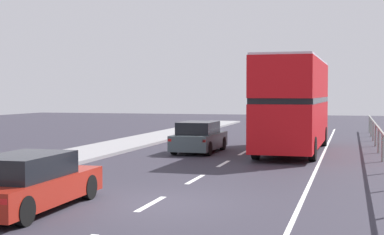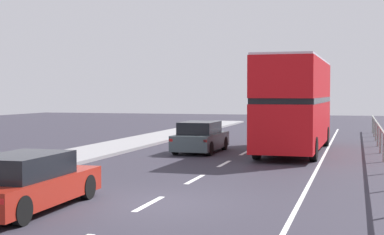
# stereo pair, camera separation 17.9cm
# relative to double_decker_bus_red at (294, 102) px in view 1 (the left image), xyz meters

# --- Properties ---
(ground_plane) EXTENTS (75.32, 120.00, 0.10)m
(ground_plane) POSITION_rel_double_decker_bus_red_xyz_m (-2.21, -13.66, -2.38)
(ground_plane) COLOR #2E2B36
(lane_paint_markings) EXTENTS (3.74, 46.00, 0.01)m
(lane_paint_markings) POSITION_rel_double_decker_bus_red_xyz_m (-0.03, -4.89, -2.32)
(lane_paint_markings) COLOR silver
(lane_paint_markings) RESTS_ON ground
(double_decker_bus_red) EXTENTS (2.76, 10.14, 4.35)m
(double_decker_bus_red) POSITION_rel_double_decker_bus_red_xyz_m (0.00, 0.00, 0.00)
(double_decker_bus_red) COLOR red
(double_decker_bus_red) RESTS_ON ground
(hatchback_car_near) EXTENTS (1.80, 4.59, 1.34)m
(hatchback_car_near) POSITION_rel_double_decker_bus_red_xyz_m (-4.73, -15.30, -1.68)
(hatchback_car_near) COLOR maroon
(hatchback_car_near) RESTS_ON ground
(sedan_car_ahead) EXTENTS (1.85, 4.15, 1.43)m
(sedan_car_ahead) POSITION_rel_double_decker_bus_red_xyz_m (-4.24, -1.26, -1.64)
(sedan_car_ahead) COLOR #414E52
(sedan_car_ahead) RESTS_ON ground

